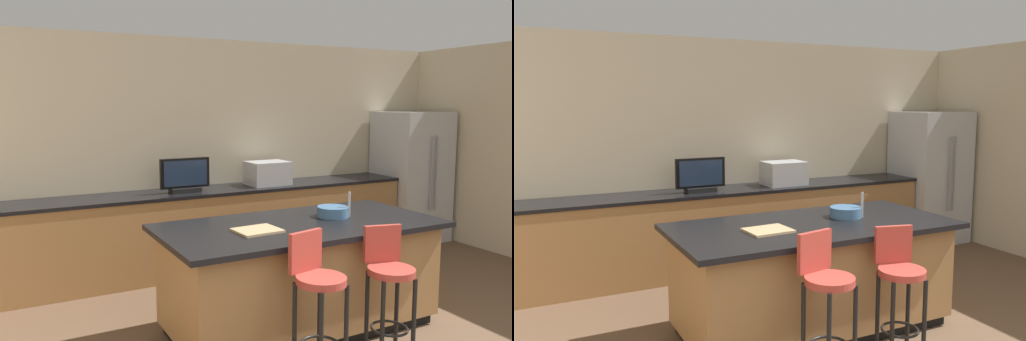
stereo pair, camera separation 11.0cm
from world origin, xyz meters
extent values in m
cube|color=beige|center=(0.00, 4.25, 1.31)|extent=(7.23, 0.12, 2.62)
cube|color=#9E7042|center=(-0.04, 3.87, 0.44)|extent=(4.95, 0.60, 0.88)
cube|color=black|center=(-0.04, 3.87, 0.90)|extent=(4.97, 0.62, 0.04)
cube|color=black|center=(-0.03, 2.05, 0.04)|extent=(2.10, 0.88, 0.09)
cube|color=#9E7042|center=(-0.03, 2.05, 0.47)|extent=(2.18, 0.96, 0.77)
cube|color=black|center=(-0.03, 2.05, 0.88)|extent=(2.34, 1.12, 0.04)
cube|color=#B7BABF|center=(2.88, 3.79, 0.88)|extent=(0.85, 0.76, 1.77)
cylinder|color=gray|center=(2.84, 3.37, 0.97)|extent=(0.02, 0.02, 0.97)
cylinder|color=gray|center=(2.92, 3.37, 0.97)|extent=(0.02, 0.02, 0.97)
cube|color=#B7BABF|center=(0.67, 3.87, 1.06)|extent=(0.48, 0.36, 0.28)
cube|color=black|center=(-0.39, 3.82, 0.94)|extent=(0.33, 0.16, 0.05)
cube|color=black|center=(-0.39, 3.82, 1.13)|extent=(0.55, 0.05, 0.32)
cube|color=#1E2D47|center=(-0.39, 3.79, 1.13)|extent=(0.49, 0.01, 0.28)
cylinder|color=#B2B2B7|center=(-0.21, 3.97, 1.04)|extent=(0.02, 0.02, 0.24)
cylinder|color=#B2B2B7|center=(0.46, 2.05, 1.01)|extent=(0.02, 0.02, 0.22)
cylinder|color=#B23D33|center=(-0.36, 1.28, 0.71)|extent=(0.34, 0.34, 0.05)
cube|color=#B23D33|center=(-0.39, 1.42, 0.88)|extent=(0.29, 0.10, 0.28)
cylinder|color=black|center=(-0.21, 1.18, 0.34)|extent=(0.03, 0.03, 0.69)
cylinder|color=black|center=(-0.50, 1.37, 0.34)|extent=(0.03, 0.03, 0.69)
cylinder|color=black|center=(-0.26, 1.42, 0.34)|extent=(0.03, 0.03, 0.69)
cylinder|color=#B23D33|center=(0.25, 1.27, 0.68)|extent=(0.34, 0.34, 0.05)
cube|color=#B23D33|center=(0.29, 1.42, 0.84)|extent=(0.29, 0.10, 0.28)
cylinder|color=black|center=(0.10, 1.18, 0.33)|extent=(0.03, 0.03, 0.65)
cylinder|color=black|center=(0.34, 1.13, 0.33)|extent=(0.03, 0.03, 0.65)
cylinder|color=black|center=(0.16, 1.42, 0.33)|extent=(0.03, 0.03, 0.65)
cylinder|color=black|center=(0.40, 1.36, 0.33)|extent=(0.03, 0.03, 0.65)
torus|color=black|center=(0.25, 1.27, 0.25)|extent=(0.28, 0.28, 0.02)
cylinder|color=#3F668C|center=(0.34, 2.12, 0.95)|extent=(0.27, 0.27, 0.09)
cube|color=black|center=(-0.56, 2.08, 0.91)|extent=(0.08, 0.16, 0.01)
cube|color=tan|center=(-0.47, 1.97, 0.91)|extent=(0.35, 0.29, 0.02)
camera|label=1|loc=(-2.27, -1.44, 1.87)|focal=36.11mm
camera|label=2|loc=(-2.17, -1.49, 1.87)|focal=36.11mm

